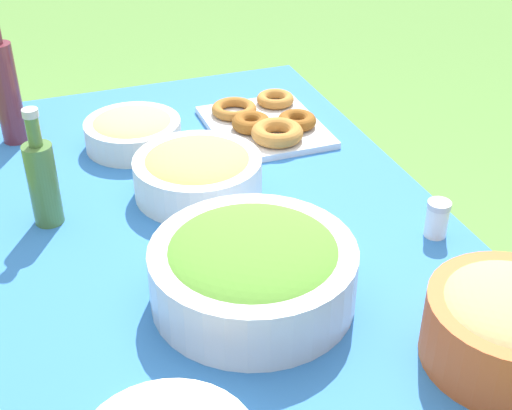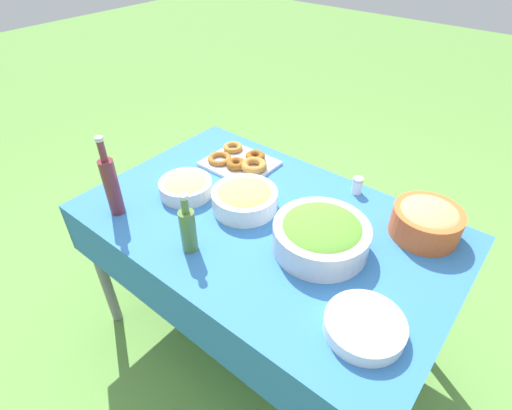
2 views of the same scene
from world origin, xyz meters
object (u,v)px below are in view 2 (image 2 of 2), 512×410
object	(u,v)px
pasta_bowl	(186,186)
wine_bottle	(111,185)
donut_platter	(240,161)
salad_bowl	(321,235)
fruit_bowl	(245,198)
olive_oil_bottle	(188,229)
bread_bowl	(427,220)
plate_stack	(364,326)

from	to	relation	value
pasta_bowl	wine_bottle	world-z (taller)	wine_bottle
donut_platter	wine_bottle	size ratio (longest dim) A/B	0.93
salad_bowl	fruit_bowl	bearing A→B (deg)	178.13
donut_platter	fruit_bowl	size ratio (longest dim) A/B	1.18
salad_bowl	fruit_bowl	xyz separation A→B (m)	(-0.37, 0.01, -0.01)
pasta_bowl	salad_bowl	bearing A→B (deg)	6.54
donut_platter	olive_oil_bottle	size ratio (longest dim) A/B	1.30
pasta_bowl	wine_bottle	bearing A→B (deg)	-115.71
salad_bowl	bread_bowl	size ratio (longest dim) A/B	1.36
plate_stack	fruit_bowl	size ratio (longest dim) A/B	0.89
plate_stack	wine_bottle	size ratio (longest dim) A/B	0.70
fruit_bowl	plate_stack	bearing A→B (deg)	-19.42
plate_stack	bread_bowl	size ratio (longest dim) A/B	0.94
bread_bowl	fruit_bowl	world-z (taller)	bread_bowl
wine_bottle	fruit_bowl	distance (m)	0.53
bread_bowl	olive_oil_bottle	bearing A→B (deg)	-135.84
pasta_bowl	wine_bottle	size ratio (longest dim) A/B	0.66
salad_bowl	wine_bottle	xyz separation A→B (m)	(-0.76, -0.34, 0.07)
fruit_bowl	bread_bowl	bearing A→B (deg)	25.59
fruit_bowl	wine_bottle	bearing A→B (deg)	-138.16
olive_oil_bottle	wine_bottle	xyz separation A→B (m)	(-0.39, -0.04, 0.04)
salad_bowl	donut_platter	bearing A→B (deg)	157.14
donut_platter	plate_stack	bearing A→B (deg)	-27.98
olive_oil_bottle	fruit_bowl	distance (m)	0.31
olive_oil_bottle	bread_bowl	world-z (taller)	olive_oil_bottle
salad_bowl	olive_oil_bottle	distance (m)	0.47
plate_stack	donut_platter	bearing A→B (deg)	152.02
salad_bowl	wine_bottle	size ratio (longest dim) A/B	1.02
salad_bowl	pasta_bowl	size ratio (longest dim) A/B	1.54
olive_oil_bottle	fruit_bowl	size ratio (longest dim) A/B	0.91
salad_bowl	plate_stack	bearing A→B (deg)	-37.13
donut_platter	fruit_bowl	xyz separation A→B (m)	(0.23, -0.24, 0.03)
salad_bowl	donut_platter	distance (m)	0.65
pasta_bowl	plate_stack	distance (m)	0.93
donut_platter	olive_oil_bottle	bearing A→B (deg)	-67.11
plate_stack	wine_bottle	world-z (taller)	wine_bottle
wine_bottle	salad_bowl	bearing A→B (deg)	23.89
plate_stack	salad_bowl	bearing A→B (deg)	142.87
olive_oil_bottle	pasta_bowl	bearing A→B (deg)	139.23
pasta_bowl	bread_bowl	world-z (taller)	bread_bowl
bread_bowl	plate_stack	bearing A→B (deg)	-87.35
donut_platter	fruit_bowl	world-z (taller)	fruit_bowl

